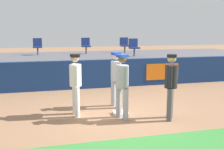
{
  "coord_description": "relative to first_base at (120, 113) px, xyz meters",
  "views": [
    {
      "loc": [
        -1.92,
        -6.79,
        2.41
      ],
      "look_at": [
        0.07,
        1.15,
        1.0
      ],
      "focal_mm": 42.02,
      "sensor_mm": 36.0,
      "label": 1
    }
  ],
  "objects": [
    {
      "name": "seat_back_center",
      "position": [
        0.05,
        6.87,
        1.57
      ],
      "size": [
        0.45,
        0.44,
        0.84
      ],
      "color": "#4C4C51",
      "rests_on": "bleacher_platform"
    },
    {
      "name": "field_wall",
      "position": [
        -0.06,
        3.63,
        0.55
      ],
      "size": [
        18.0,
        0.26,
        1.18
      ],
      "color": "navy",
      "rests_on": "ground_plane"
    },
    {
      "name": "player_coach_visitor",
      "position": [
        0.07,
        0.78,
        0.96
      ],
      "size": [
        0.42,
        0.46,
        1.72
      ],
      "rotation": [
        0.0,
        0.0,
        -1.22
      ],
      "color": "#9EA3AD",
      "rests_on": "ground_plane"
    },
    {
      "name": "player_fielder_home",
      "position": [
        -1.23,
        0.26,
        0.97
      ],
      "size": [
        0.36,
        0.56,
        1.74
      ],
      "rotation": [
        0.0,
        0.0,
        -1.49
      ],
      "color": "white",
      "rests_on": "ground_plane"
    },
    {
      "name": "seat_back_left",
      "position": [
        -2.41,
        6.87,
        1.57
      ],
      "size": [
        0.44,
        0.44,
        0.84
      ],
      "color": "#4C4C51",
      "rests_on": "bleacher_platform"
    },
    {
      "name": "seat_back_right",
      "position": [
        2.18,
        6.87,
        1.57
      ],
      "size": [
        0.46,
        0.44,
        0.84
      ],
      "color": "#4C4C51",
      "rests_on": "bleacher_platform"
    },
    {
      "name": "first_base",
      "position": [
        0.0,
        0.0,
        0.0
      ],
      "size": [
        0.4,
        0.4,
        0.08
      ],
      "primitive_type": "cube",
      "color": "white",
      "rests_on": "ground_plane"
    },
    {
      "name": "bleacher_platform",
      "position": [
        -0.07,
        6.2,
        0.53
      ],
      "size": [
        18.0,
        4.8,
        1.14
      ],
      "primitive_type": "cube",
      "color": "#59595E",
      "rests_on": "ground_plane"
    },
    {
      "name": "player_umpire",
      "position": [
        1.2,
        -0.69,
        0.99
      ],
      "size": [
        0.46,
        0.46,
        1.77
      ],
      "rotation": [
        0.0,
        0.0,
        -2.12
      ],
      "color": "#4C4C51",
      "rests_on": "ground_plane"
    },
    {
      "name": "player_runner_visitor",
      "position": [
        -0.06,
        -0.35,
        0.98
      ],
      "size": [
        0.43,
        0.47,
        1.76
      ],
      "rotation": [
        0.0,
        0.0,
        -1.2
      ],
      "color": "#9EA3AD",
      "rests_on": "ground_plane"
    },
    {
      "name": "ground_plane",
      "position": [
        -0.07,
        -0.15,
        -0.04
      ],
      "size": [
        60.0,
        60.0,
        0.0
      ],
      "primitive_type": "plane",
      "color": "#936B4C"
    },
    {
      "name": "seat_front_right",
      "position": [
        2.11,
        5.07,
        1.57
      ],
      "size": [
        0.45,
        0.44,
        0.84
      ],
      "color": "#4C4C51",
      "rests_on": "bleacher_platform"
    }
  ]
}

